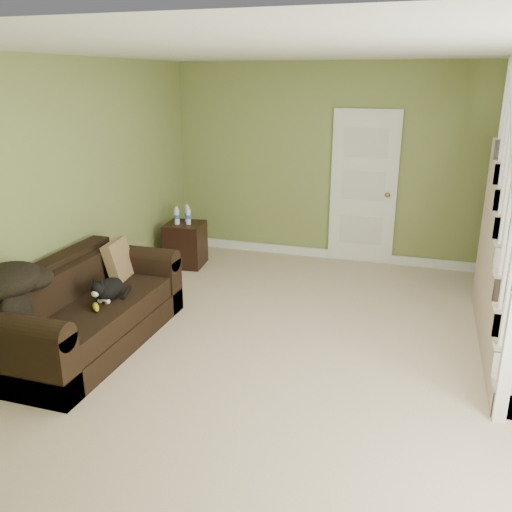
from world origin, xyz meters
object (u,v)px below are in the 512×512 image
Objects in this scene: side_table at (185,244)px; banana at (96,307)px; cat at (108,290)px; sofa at (87,314)px.

side_table is 2.52m from banana.
cat is 0.25m from banana.
cat is at bearing 24.06° from sofa.
banana is (0.29, -2.49, 0.17)m from side_table.
cat reaches higher than banana.
side_table reaches higher than cat.
banana is (0.21, -0.15, 0.16)m from sofa.
cat is (0.19, 0.08, 0.23)m from sofa.
banana is (0.02, -0.23, -0.07)m from cat.
cat is (0.27, -2.26, 0.24)m from side_table.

